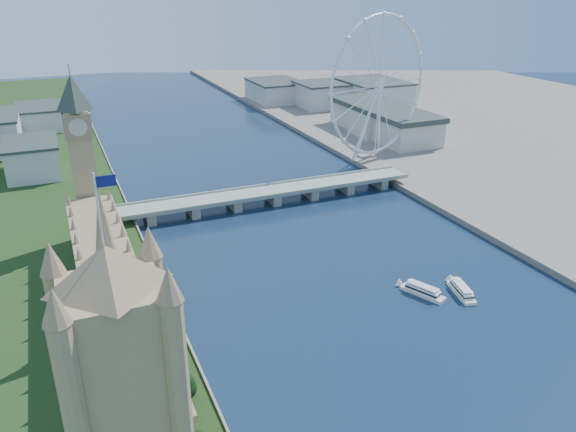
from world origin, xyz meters
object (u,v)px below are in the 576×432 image
tour_boat_near (422,295)px  tour_boat_far (461,294)px  victoria_tower (127,411)px  london_eye (379,86)px

tour_boat_near → tour_boat_far: bearing=-45.9°
tour_boat_near → tour_boat_far: 20.19m
victoria_tower → tour_boat_far: (176.28, 84.00, -54.49)m
london_eye → tour_boat_near: size_ratio=4.64×
victoria_tower → tour_boat_near: (157.52, 91.46, -54.49)m
victoria_tower → tour_boat_far: 202.73m
tour_boat_near → tour_boat_far: tour_boat_near is taller
victoria_tower → tour_boat_near: victoria_tower is taller
victoria_tower → london_eye: (254.98, 300.08, 13.03)m
victoria_tower → tour_boat_far: bearing=25.5°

